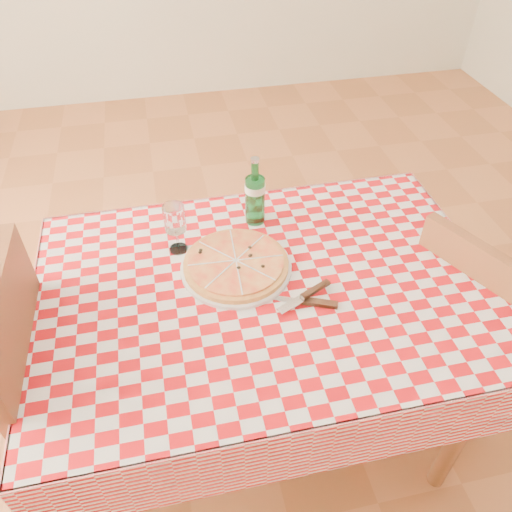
# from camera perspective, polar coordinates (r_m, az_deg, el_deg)

# --- Properties ---
(dining_table) EXTENTS (1.20, 0.80, 0.75)m
(dining_table) POSITION_cam_1_polar(r_m,az_deg,el_deg) (1.49, 1.25, -5.94)
(dining_table) COLOR brown
(dining_table) RESTS_ON ground
(tablecloth) EXTENTS (1.30, 0.90, 0.01)m
(tablecloth) POSITION_cam_1_polar(r_m,az_deg,el_deg) (1.42, 1.30, -3.40)
(tablecloth) COLOR #AA0A0F
(tablecloth) RESTS_ON dining_table
(chair_near) EXTENTS (0.52, 0.52, 0.86)m
(chair_near) POSITION_cam_1_polar(r_m,az_deg,el_deg) (1.82, 23.30, -6.76)
(chair_near) COLOR brown
(chair_near) RESTS_ON ground
(chair_far) EXTENTS (0.45, 0.45, 0.98)m
(chair_far) POSITION_cam_1_polar(r_m,az_deg,el_deg) (1.59, -27.02, -14.11)
(chair_far) COLOR brown
(chair_far) RESTS_ON ground
(pizza_plate) EXTENTS (0.34, 0.34, 0.04)m
(pizza_plate) POSITION_cam_1_polar(r_m,az_deg,el_deg) (1.45, -2.30, -0.86)
(pizza_plate) COLOR #D68F47
(pizza_plate) RESTS_ON tablecloth
(water_bottle) EXTENTS (0.08, 0.08, 0.23)m
(water_bottle) POSITION_cam_1_polar(r_m,az_deg,el_deg) (1.56, -0.11, 7.45)
(water_bottle) COLOR #19662D
(water_bottle) RESTS_ON tablecloth
(wine_glass) EXTENTS (0.07, 0.07, 0.16)m
(wine_glass) POSITION_cam_1_polar(r_m,az_deg,el_deg) (1.49, -9.14, 3.11)
(wine_glass) COLOR white
(wine_glass) RESTS_ON tablecloth
(cutlery) EXTENTS (0.27, 0.23, 0.03)m
(cutlery) POSITION_cam_1_polar(r_m,az_deg,el_deg) (1.36, 5.24, -4.90)
(cutlery) COLOR silver
(cutlery) RESTS_ON tablecloth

